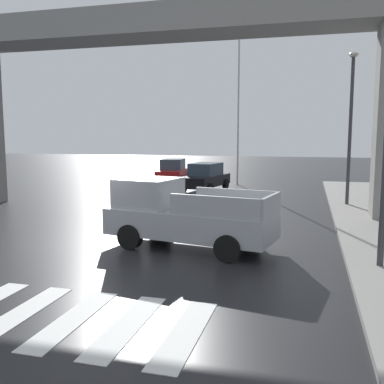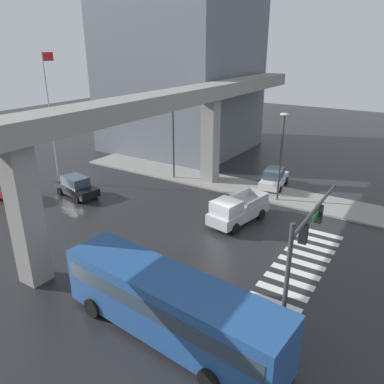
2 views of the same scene
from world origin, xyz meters
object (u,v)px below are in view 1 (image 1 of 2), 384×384
Objects in this scene: pickup_truck at (181,215)px; street_lamp_mid_block at (351,111)px; flagpole at (240,88)px; sedan_black at (205,177)px; sedan_red at (173,171)px.

pickup_truck is 11.43m from street_lamp_mid_block.
pickup_truck is 0.46× the size of flagpole.
flagpole reaches higher than pickup_truck.
pickup_truck is 1.18× the size of sedan_black.
flagpole reaches higher than sedan_red.
street_lamp_mid_block is (5.55, 9.33, 3.57)m from pickup_truck.
flagpole is at bearing 93.30° from pickup_truck.
sedan_red is (-3.41, 4.08, 0.00)m from sedan_black.
sedan_black is at bearing 151.12° from street_lamp_mid_block.
street_lamp_mid_block is at bearing -52.08° from flagpole.
pickup_truck is 18.79m from sedan_red.
pickup_truck reaches higher than sedan_black.
pickup_truck is at bearing -71.70° from sedan_red.
pickup_truck is 18.67m from flagpole.
sedan_black is 0.63× the size of street_lamp_mid_block.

